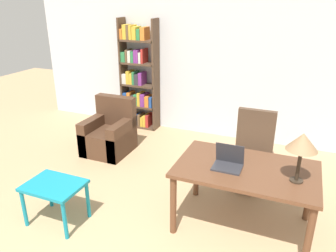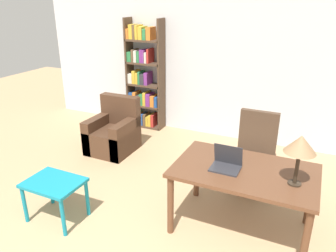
% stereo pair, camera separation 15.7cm
% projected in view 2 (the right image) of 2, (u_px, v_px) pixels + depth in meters
% --- Properties ---
extents(wall_back, '(8.00, 0.06, 2.70)m').
position_uv_depth(wall_back, '(242.00, 65.00, 5.57)').
color(wall_back, silver).
rests_on(wall_back, ground_plane).
extents(desk, '(1.47, 0.93, 0.75)m').
position_uv_depth(desk, '(244.00, 177.00, 3.47)').
color(desk, brown).
rests_on(desk, ground_plane).
extents(laptop, '(0.30, 0.24, 0.25)m').
position_uv_depth(laptop, '(226.00, 163.00, 3.44)').
color(laptop, '#2D2D33').
rests_on(laptop, desk).
extents(table_lamp, '(0.30, 0.30, 0.51)m').
position_uv_depth(table_lamp, '(301.00, 145.00, 3.01)').
color(table_lamp, '#2D2319').
rests_on(table_lamp, desk).
extents(office_chair, '(0.53, 0.53, 1.04)m').
position_uv_depth(office_chair, '(254.00, 154.00, 4.37)').
color(office_chair, black).
rests_on(office_chair, ground_plane).
extents(side_table_blue, '(0.63, 0.48, 0.50)m').
position_uv_depth(side_table_blue, '(54.00, 187.00, 3.71)').
color(side_table_blue, teal).
rests_on(side_table_blue, ground_plane).
extents(armchair, '(0.70, 0.73, 0.90)m').
position_uv_depth(armchair, '(114.00, 134.00, 5.47)').
color(armchair, '#472D1E').
rests_on(armchair, ground_plane).
extents(bookshelf, '(0.72, 0.28, 2.08)m').
position_uv_depth(bookshelf, '(144.00, 79.00, 6.28)').
color(bookshelf, '#4C3828').
rests_on(bookshelf, ground_plane).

